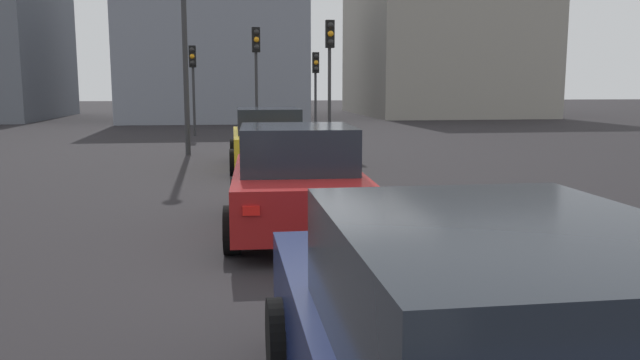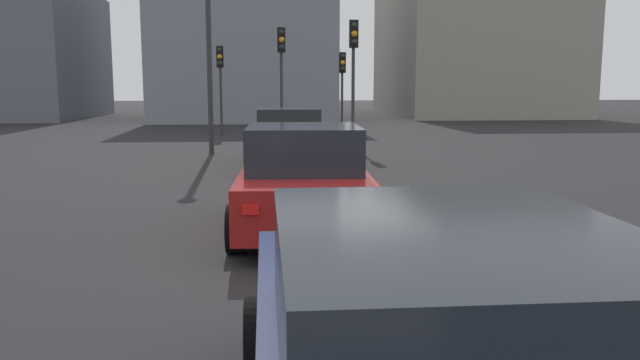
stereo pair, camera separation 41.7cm
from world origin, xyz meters
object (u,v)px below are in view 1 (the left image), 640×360
at_px(traffic_light_far_right, 330,57).
at_px(street_lamp_kerbside, 184,11).
at_px(traffic_light_near_left, 316,75).
at_px(traffic_light_near_right, 256,60).
at_px(traffic_light_far_left, 193,71).
at_px(car_red_second, 296,181).
at_px(car_yellow_lead, 268,139).

height_order(traffic_light_far_right, street_lamp_kerbside, street_lamp_kerbside).
xyz_separation_m(traffic_light_near_left, traffic_light_near_right, (-4.22, 2.77, 0.47)).
height_order(traffic_light_near_right, traffic_light_far_left, traffic_light_near_right).
relative_size(traffic_light_near_right, traffic_light_far_left, 1.12).
bearing_deg(traffic_light_far_right, traffic_light_far_left, -144.66).
bearing_deg(street_lamp_kerbside, traffic_light_near_left, -32.28).
relative_size(car_red_second, street_lamp_kerbside, 0.56).
relative_size(car_yellow_lead, traffic_light_near_right, 1.09).
bearing_deg(traffic_light_far_right, street_lamp_kerbside, -79.01).
distance_m(traffic_light_far_right, street_lamp_kerbside, 4.94).
distance_m(traffic_light_near_left, street_lamp_kerbside, 9.67).
bearing_deg(street_lamp_kerbside, traffic_light_near_right, -31.12).
relative_size(car_yellow_lead, traffic_light_near_left, 1.30).
height_order(traffic_light_far_left, traffic_light_far_right, traffic_light_far_right).
bearing_deg(traffic_light_near_left, car_red_second, -11.46).
distance_m(traffic_light_far_left, street_lamp_kerbside, 7.53).
distance_m(traffic_light_near_right, street_lamp_kerbside, 4.65).
bearing_deg(traffic_light_near_right, street_lamp_kerbside, -37.89).
xyz_separation_m(traffic_light_far_left, street_lamp_kerbside, (-7.35, -0.21, 1.63)).
height_order(car_red_second, traffic_light_near_left, traffic_light_near_left).
height_order(car_yellow_lead, car_red_second, car_red_second).
distance_m(traffic_light_near_left, traffic_light_near_right, 5.07).
xyz_separation_m(car_red_second, traffic_light_far_left, (18.15, 2.52, 1.97)).
xyz_separation_m(traffic_light_near_right, traffic_light_far_left, (3.53, 2.52, -0.32)).
height_order(car_red_second, traffic_light_far_right, traffic_light_far_right).
distance_m(car_yellow_lead, traffic_light_near_right, 7.54).
height_order(car_red_second, traffic_light_far_left, traffic_light_far_left).
xyz_separation_m(traffic_light_near_left, street_lamp_kerbside, (-8.04, 5.08, 1.78)).
xyz_separation_m(car_yellow_lead, traffic_light_far_left, (10.71, 2.52, 1.97)).
bearing_deg(traffic_light_far_right, traffic_light_near_right, -141.71).
xyz_separation_m(car_yellow_lead, car_red_second, (-7.44, 0.00, 0.01)).
bearing_deg(car_red_second, traffic_light_far_left, 9.99).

